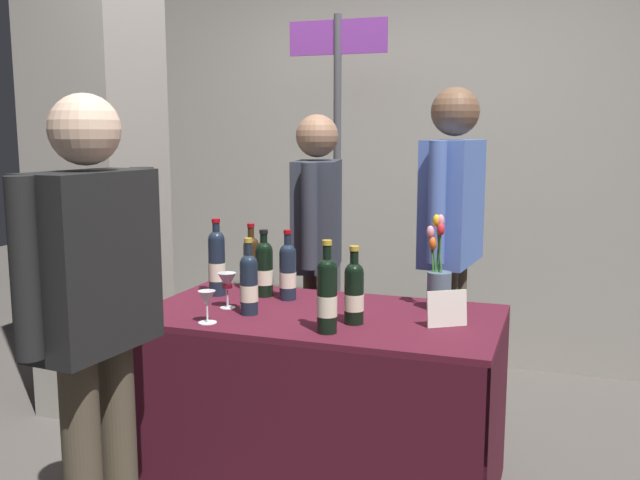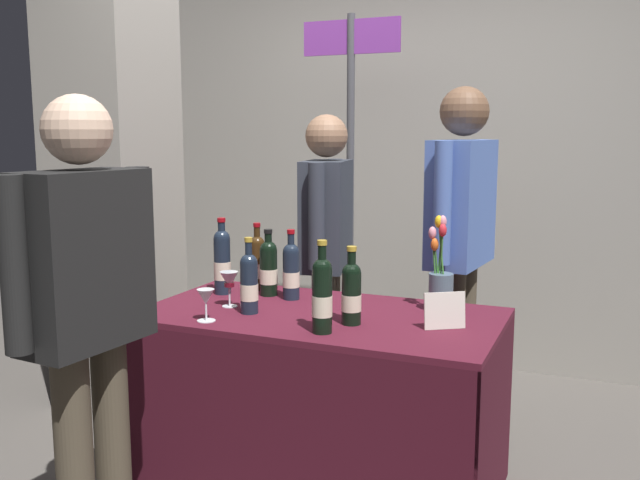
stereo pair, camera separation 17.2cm
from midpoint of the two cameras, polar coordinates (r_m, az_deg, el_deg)
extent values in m
cube|color=#9E998E|center=(4.51, 6.74, 8.57)|extent=(5.24, 0.12, 2.91)
cube|color=gray|center=(3.84, -19.31, 12.25)|extent=(0.53, 0.53, 3.47)
cube|color=#4C1423|center=(2.85, -1.74, -6.22)|extent=(1.45, 0.78, 0.02)
cube|color=#3E101D|center=(2.65, -4.83, -16.06)|extent=(1.45, 0.01, 0.72)
cube|color=#3E101D|center=(3.31, 0.73, -10.82)|extent=(1.45, 0.01, 0.72)
cube|color=#3E101D|center=(3.28, -13.70, -11.25)|extent=(0.01, 0.78, 0.72)
cube|color=#3E101D|center=(2.81, 12.52, -14.69)|extent=(0.01, 0.78, 0.72)
cylinder|color=#38230F|center=(3.25, -7.16, -2.25)|extent=(0.07, 0.07, 0.22)
sphere|color=#38230F|center=(3.23, -7.20, -0.36)|extent=(0.07, 0.07, 0.07)
cylinder|color=#38230F|center=(3.22, -7.21, 0.33)|extent=(0.03, 0.03, 0.08)
cylinder|color=maroon|center=(3.22, -7.23, 1.19)|extent=(0.03, 0.03, 0.02)
cylinder|color=beige|center=(3.25, -7.16, -2.55)|extent=(0.07, 0.07, 0.07)
cylinder|color=black|center=(3.13, -6.18, -2.73)|extent=(0.08, 0.08, 0.21)
sphere|color=black|center=(3.11, -6.21, -0.84)|extent=(0.08, 0.08, 0.08)
cylinder|color=black|center=(3.10, -6.22, -0.17)|extent=(0.03, 0.03, 0.07)
cylinder|color=black|center=(3.10, -6.24, 0.67)|extent=(0.04, 0.04, 0.02)
cylinder|color=beige|center=(3.13, -6.18, -3.03)|extent=(0.08, 0.08, 0.07)
cylinder|color=#192333|center=(3.05, -4.28, -2.96)|extent=(0.07, 0.07, 0.21)
sphere|color=#192333|center=(3.03, -4.30, -1.00)|extent=(0.07, 0.07, 0.07)
cylinder|color=#192333|center=(3.03, -4.31, -0.25)|extent=(0.03, 0.03, 0.08)
cylinder|color=maroon|center=(3.02, -4.32, 0.66)|extent=(0.03, 0.03, 0.02)
cylinder|color=beige|center=(3.06, -4.27, -3.27)|extent=(0.07, 0.07, 0.07)
cylinder|color=#192333|center=(3.17, -10.00, -2.22)|extent=(0.08, 0.08, 0.26)
sphere|color=#192333|center=(3.15, -10.06, 0.07)|extent=(0.07, 0.07, 0.07)
cylinder|color=#192333|center=(3.14, -10.08, 0.73)|extent=(0.03, 0.03, 0.07)
cylinder|color=maroon|center=(3.14, -10.10, 1.56)|extent=(0.04, 0.04, 0.02)
cylinder|color=beige|center=(3.17, -9.99, -2.58)|extent=(0.08, 0.08, 0.08)
cylinder|color=#192333|center=(2.82, -7.59, -4.00)|extent=(0.07, 0.07, 0.21)
sphere|color=#192333|center=(2.80, -7.64, -1.92)|extent=(0.07, 0.07, 0.07)
cylinder|color=#192333|center=(2.80, -7.65, -1.07)|extent=(0.03, 0.03, 0.08)
cylinder|color=#B7932D|center=(2.79, -7.68, -0.03)|extent=(0.03, 0.03, 0.02)
cylinder|color=beige|center=(2.83, -7.59, -4.33)|extent=(0.07, 0.07, 0.07)
cylinder|color=black|center=(2.54, -1.37, -4.99)|extent=(0.07, 0.07, 0.24)
sphere|color=black|center=(2.52, -1.38, -2.33)|extent=(0.07, 0.07, 0.07)
cylinder|color=black|center=(2.51, -1.39, -1.38)|extent=(0.03, 0.03, 0.08)
cylinder|color=#B7932D|center=(2.50, -1.39, -0.22)|extent=(0.04, 0.04, 0.02)
cylinder|color=beige|center=(2.55, -1.37, -5.42)|extent=(0.08, 0.08, 0.08)
cylinder|color=black|center=(2.67, 0.95, -4.78)|extent=(0.08, 0.08, 0.20)
sphere|color=black|center=(2.64, 0.95, -2.67)|extent=(0.07, 0.07, 0.07)
cylinder|color=black|center=(2.64, 0.96, -1.78)|extent=(0.03, 0.03, 0.08)
cylinder|color=#B7932D|center=(2.63, 0.96, -0.70)|extent=(0.04, 0.04, 0.02)
cylinder|color=beige|center=(2.67, 0.95, -5.12)|extent=(0.08, 0.08, 0.06)
cylinder|color=silver|center=(2.75, -11.00, -6.67)|extent=(0.07, 0.07, 0.00)
cylinder|color=silver|center=(2.74, -11.02, -6.01)|extent=(0.01, 0.01, 0.06)
cone|color=silver|center=(2.72, -11.06, -4.75)|extent=(0.07, 0.07, 0.06)
cylinder|color=silver|center=(2.96, -9.25, -5.50)|extent=(0.06, 0.06, 0.00)
cylinder|color=silver|center=(2.95, -9.27, -4.76)|extent=(0.01, 0.01, 0.08)
cone|color=silver|center=(2.93, -9.30, -3.36)|extent=(0.08, 0.08, 0.07)
cylinder|color=#590C19|center=(2.94, -9.29, -3.74)|extent=(0.04, 0.04, 0.02)
cylinder|color=slate|center=(2.91, 8.05, -4.16)|extent=(0.10, 0.10, 0.16)
cylinder|color=#38722D|center=(2.88, 8.12, -1.35)|extent=(0.05, 0.04, 0.29)
ellipsoid|color=gold|center=(2.88, 7.85, 1.57)|extent=(0.03, 0.03, 0.05)
cylinder|color=#38722D|center=(2.89, 7.95, -1.30)|extent=(0.02, 0.03, 0.29)
ellipsoid|color=pink|center=(2.88, 8.17, 1.56)|extent=(0.03, 0.03, 0.05)
cylinder|color=#38722D|center=(2.89, 7.53, -1.77)|extent=(0.03, 0.02, 0.24)
ellipsoid|color=pink|center=(2.88, 7.35, 0.65)|extent=(0.03, 0.03, 0.05)
cylinder|color=#38722D|center=(2.89, 7.74, -2.21)|extent=(0.03, 0.02, 0.20)
ellipsoid|color=#E05B1E|center=(2.87, 7.54, -0.29)|extent=(0.03, 0.03, 0.05)
cylinder|color=#38722D|center=(2.88, 8.08, -1.65)|extent=(0.02, 0.02, 0.26)
ellipsoid|color=red|center=(2.86, 8.19, 0.87)|extent=(0.03, 0.03, 0.05)
cube|color=silver|center=(2.66, 8.54, -5.60)|extent=(0.15, 0.11, 0.14)
cylinder|color=#4C4233|center=(3.75, -1.39, -7.95)|extent=(0.12, 0.12, 0.78)
cylinder|color=#4C4233|center=(3.60, -1.80, -8.66)|extent=(0.12, 0.12, 0.78)
cube|color=#2D333D|center=(3.54, -1.64, 2.05)|extent=(0.29, 0.43, 0.55)
sphere|color=#8C664C|center=(3.51, -1.67, 8.53)|extent=(0.21, 0.21, 0.21)
cylinder|color=#2D333D|center=(3.77, -1.02, 2.82)|extent=(0.08, 0.08, 0.51)
cylinder|color=#2D333D|center=(3.30, -2.34, 1.94)|extent=(0.08, 0.08, 0.51)
cylinder|color=#4C4233|center=(3.63, 9.51, -8.14)|extent=(0.12, 0.12, 0.84)
cylinder|color=#4C4233|center=(3.46, 8.67, -8.97)|extent=(0.12, 0.12, 0.84)
cube|color=#4C6BB7|center=(3.40, 9.39, 3.08)|extent=(0.26, 0.49, 0.60)
sphere|color=brown|center=(3.39, 9.58, 10.35)|extent=(0.23, 0.23, 0.23)
cylinder|color=#4C6BB7|center=(3.67, 10.60, 3.83)|extent=(0.08, 0.08, 0.55)
cylinder|color=#4C6BB7|center=(3.13, 8.00, 3.06)|extent=(0.08, 0.08, 0.55)
cylinder|color=#4C4233|center=(2.46, -20.84, -17.74)|extent=(0.12, 0.12, 0.79)
cylinder|color=#4C4233|center=(2.56, -18.10, -16.45)|extent=(0.12, 0.12, 0.79)
cube|color=black|center=(2.30, -20.30, -1.68)|extent=(0.25, 0.44, 0.56)
sphere|color=beige|center=(2.27, -20.85, 8.47)|extent=(0.22, 0.22, 0.22)
cylinder|color=black|center=(2.13, -25.22, -2.19)|extent=(0.08, 0.08, 0.52)
cylinder|color=black|center=(2.48, -16.14, -0.22)|extent=(0.08, 0.08, 0.52)
cylinder|color=#47474C|center=(3.96, 0.16, 2.79)|extent=(0.04, 0.04, 2.11)
cube|color=#7A3393|center=(3.97, 0.16, 16.31)|extent=(0.56, 0.02, 0.19)
camera|label=1|loc=(0.09, -91.77, -0.27)|focal=39.05mm
camera|label=2|loc=(0.09, 88.23, 0.27)|focal=39.05mm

